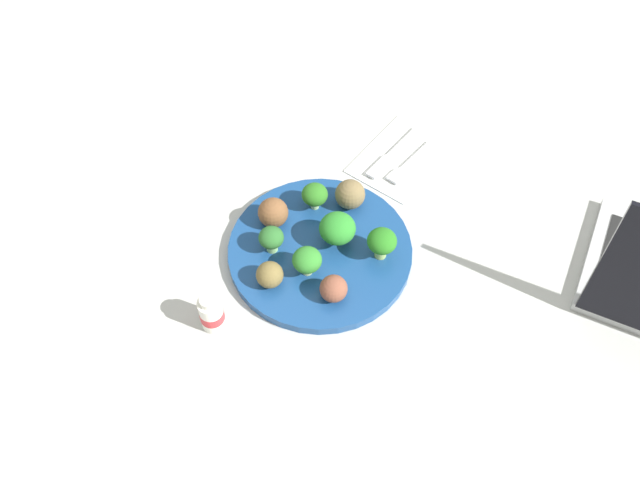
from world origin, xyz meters
name	(u,v)px	position (x,y,z in m)	size (l,w,h in m)	color
ground_plane	(320,254)	(0.00, 0.00, 0.00)	(4.00, 4.00, 0.00)	#B2B2AD
plate	(320,251)	(0.00, 0.00, 0.01)	(0.28, 0.28, 0.02)	navy
broccoli_floret_back_right	(337,229)	(-0.02, 0.02, 0.05)	(0.06, 0.06, 0.06)	#ABC378
broccoli_floret_center	(271,238)	(0.04, -0.06, 0.04)	(0.04, 0.04, 0.04)	#8ECA7C
broccoli_floret_mid_right	(382,242)	(-0.04, 0.08, 0.05)	(0.04, 0.04, 0.05)	#A3C466
broccoli_floret_far_rim	(307,260)	(0.05, 0.01, 0.05)	(0.04, 0.04, 0.05)	#A9C880
broccoli_floret_back_left	(315,195)	(-0.06, -0.05, 0.05)	(0.04, 0.04, 0.05)	#9EC483
meatball_mid_right	(334,289)	(0.06, 0.06, 0.04)	(0.04, 0.04, 0.04)	brown
meatball_center	(270,275)	(0.09, -0.02, 0.04)	(0.04, 0.04, 0.04)	brown
meatball_front_left	(350,194)	(-0.10, -0.01, 0.04)	(0.05, 0.05, 0.05)	brown
meatball_back_left	(274,212)	(0.00, -0.09, 0.04)	(0.05, 0.05, 0.05)	brown
napkin	(403,158)	(-0.24, 0.00, 0.00)	(0.17, 0.12, 0.01)	white
fork	(410,164)	(-0.24, 0.02, 0.01)	(0.12, 0.03, 0.01)	silver
knife	(392,154)	(-0.24, -0.01, 0.01)	(0.15, 0.03, 0.01)	silver
yogurt_bottle	(212,313)	(0.19, -0.05, 0.03)	(0.03, 0.03, 0.07)	white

